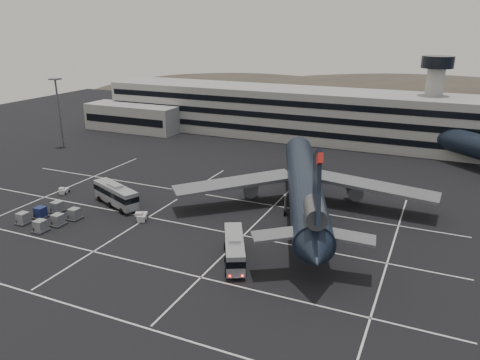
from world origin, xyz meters
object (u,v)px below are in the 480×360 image
object	(u,v)px
bus_near	(234,248)
tug_a	(64,191)
uld_cluster	(49,216)
bus_far	(116,194)
trijet_main	(304,185)

from	to	relation	value
bus_near	tug_a	size ratio (longest dim) A/B	4.86
bus_near	uld_cluster	size ratio (longest dim) A/B	1.10
bus_near	uld_cluster	distance (m)	34.53
uld_cluster	bus_near	bearing A→B (deg)	0.13
bus_far	uld_cluster	xyz separation A→B (m)	(-5.81, -10.48, -1.34)
trijet_main	tug_a	distance (m)	47.09
bus_near	tug_a	distance (m)	43.69
tug_a	uld_cluster	distance (m)	13.73
bus_near	bus_far	distance (m)	30.52
bus_near	tug_a	xyz separation A→B (m)	(-42.17, 11.32, -1.57)
bus_far	tug_a	distance (m)	13.61
bus_near	trijet_main	bearing A→B (deg)	53.28
tug_a	trijet_main	bearing A→B (deg)	-3.59
bus_near	uld_cluster	xyz separation A→B (m)	(-34.50, -0.08, -1.20)
tug_a	bus_far	bearing A→B (deg)	-19.61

